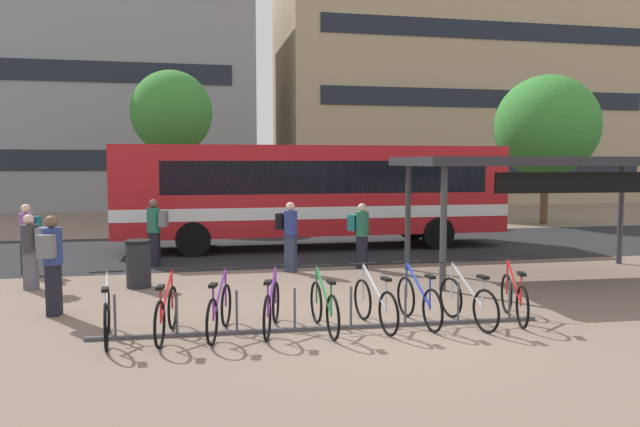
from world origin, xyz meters
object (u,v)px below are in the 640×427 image
Objects in this scene: commuter_teal_pack_0 at (361,231)px; commuter_teal_pack_3 at (28,234)px; commuter_grey_pack_5 at (52,258)px; street_tree_0 at (172,113)px; city_bus at (311,192)px; street_tree_1 at (547,126)px; commuter_grey_pack_1 at (155,228)px; parked_bicycle_green_4 at (324,308)px; commuter_grey_pack_2 at (32,246)px; parked_bicycle_red_1 at (166,314)px; parked_bicycle_purple_3 at (272,308)px; parked_bicycle_silver_5 at (375,304)px; parked_bicycle_purple_2 at (219,311)px; parked_bicycle_blue_6 at (419,301)px; commuter_black_pack_4 at (289,231)px; parked_bicycle_white_0 at (107,316)px; parked_bicycle_silver_7 at (468,302)px; trash_bin at (138,264)px; parked_bicycle_red_8 at (514,298)px; transit_shelter at (545,165)px.

commuter_teal_pack_0 is 8.09m from commuter_teal_pack_3.
commuter_grey_pack_5 is 16.30m from street_tree_0.
street_tree_1 is at bearing -155.68° from city_bus.
commuter_teal_pack_0 is 5.33m from commuter_grey_pack_1.
parked_bicycle_green_4 is 1.07× the size of commuter_grey_pack_2.
parked_bicycle_red_1 is (-4.04, -9.19, -1.39)m from city_bus.
parked_bicycle_purple_3 is 1.04× the size of commuter_grey_pack_2.
street_tree_0 reaches higher than street_tree_1.
commuter_grey_pack_5 reaches higher than parked_bicycle_silver_5.
commuter_grey_pack_2 is 1.92m from commuter_teal_pack_3.
street_tree_0 reaches higher than city_bus.
parked_bicycle_purple_2 is at bearing -85.76° from street_tree_0.
commuter_grey_pack_1 is 2.97m from commuter_teal_pack_3.
parked_bicycle_red_1 is 4.09m from parked_bicycle_blue_6.
commuter_grey_pack_1 is 3.62m from commuter_black_pack_4.
parked_bicycle_silver_5 is 9.18m from commuter_teal_pack_3.
parked_bicycle_purple_3 is 6.24m from commuter_grey_pack_2.
parked_bicycle_white_0 is 1.00× the size of parked_bicycle_silver_5.
city_bus is 9.60m from commuter_grey_pack_5.
parked_bicycle_silver_7 is at bearing -103.65° from parked_bicycle_silver_5.
trash_bin is (-0.19, -2.68, -0.49)m from commuter_grey_pack_1.
street_tree_1 is (16.25, 14.20, 3.85)m from parked_bicycle_white_0.
street_tree_1 reaches higher than parked_bicycle_green_4.
parked_bicycle_blue_6 is 1.03× the size of commuter_teal_pack_0.
commuter_grey_pack_1 is (-3.03, 6.79, 0.62)m from parked_bicycle_green_4.
parked_bicycle_red_8 is at bearing -27.17° from commuter_black_pack_4.
transit_shelter is 3.99× the size of commuter_teal_pack_3.
commuter_black_pack_4 is (0.25, 5.26, 0.62)m from parked_bicycle_green_4.
parked_bicycle_purple_2 is at bearing 83.58° from parked_bicycle_green_4.
parked_bicycle_blue_6 is 0.81m from parked_bicycle_silver_7.
parked_bicycle_white_0 is at bearing -138.85° from street_tree_1.
parked_bicycle_green_4 is 5.30m from commuter_black_pack_4.
commuter_teal_pack_0 reaches higher than parked_bicycle_red_8.
trash_bin is at bearing -139.21° from commuter_teal_pack_0.
parked_bicycle_purple_3 is 18.20m from street_tree_0.
parked_bicycle_silver_5 is 1.67× the size of trash_bin.
parked_bicycle_green_4 is 1.01× the size of parked_bicycle_silver_5.
commuter_grey_pack_1 is at bearing 26.13° from parked_bicycle_purple_2.
commuter_black_pack_4 reaches higher than parked_bicycle_purple_2.
trash_bin is (2.19, -0.24, -0.40)m from commuter_grey_pack_2.
city_bus is at bearing 25.54° from parked_bicycle_red_8.
commuter_grey_pack_5 is (-1.43, -4.89, 0.02)m from commuter_grey_pack_1.
parked_bicycle_silver_7 is at bearing -98.59° from parked_bicycle_white_0.
parked_bicycle_red_1 is 18.11m from street_tree_0.
parked_bicycle_white_0 is at bearing -108.51° from commuter_teal_pack_0.
commuter_black_pack_4 is at bearing 18.42° from trash_bin.
transit_shelter reaches higher than parked_bicycle_purple_3.
commuter_grey_pack_5 reaches higher than commuter_black_pack_4.
parked_bicycle_red_8 is at bearing -76.82° from parked_bicycle_purple_2.
parked_bicycle_blue_6 is (3.28, -0.01, 0.00)m from parked_bicycle_purple_2.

